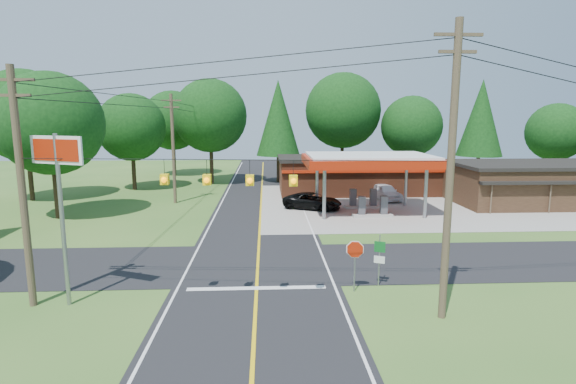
{
  "coord_description": "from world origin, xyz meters",
  "views": [
    {
      "loc": [
        0.49,
        -23.63,
        7.97
      ],
      "look_at": [
        2.0,
        7.0,
        2.8
      ],
      "focal_mm": 28.0,
      "sensor_mm": 36.0,
      "label": 1
    }
  ],
  "objects_px": {
    "big_stop_sign": "(59,178)",
    "octagonal_stop_sign": "(355,254)",
    "gas_canopy": "(369,162)",
    "sedan_car": "(385,192)",
    "suv_car": "(312,201)"
  },
  "relations": [
    {
      "from": "suv_car",
      "to": "gas_canopy",
      "type": "bearing_deg",
      "value": -82.54
    },
    {
      "from": "suv_car",
      "to": "octagonal_stop_sign",
      "type": "height_order",
      "value": "octagonal_stop_sign"
    },
    {
      "from": "octagonal_stop_sign",
      "to": "sedan_car",
      "type": "bearing_deg",
      "value": 71.72
    },
    {
      "from": "gas_canopy",
      "to": "suv_car",
      "type": "height_order",
      "value": "gas_canopy"
    },
    {
      "from": "gas_canopy",
      "to": "sedan_car",
      "type": "height_order",
      "value": "gas_canopy"
    },
    {
      "from": "big_stop_sign",
      "to": "octagonal_stop_sign",
      "type": "bearing_deg",
      "value": 3.91
    },
    {
      "from": "gas_canopy",
      "to": "octagonal_stop_sign",
      "type": "bearing_deg",
      "value": -104.7
    },
    {
      "from": "sedan_car",
      "to": "octagonal_stop_sign",
      "type": "distance_m",
      "value": 23.93
    },
    {
      "from": "sedan_car",
      "to": "octagonal_stop_sign",
      "type": "bearing_deg",
      "value": -121.75
    },
    {
      "from": "suv_car",
      "to": "octagonal_stop_sign",
      "type": "relative_size",
      "value": 2.09
    },
    {
      "from": "sedan_car",
      "to": "big_stop_sign",
      "type": "distance_m",
      "value": 31.26
    },
    {
      "from": "sedan_car",
      "to": "big_stop_sign",
      "type": "xyz_separation_m",
      "value": [
        -20.0,
        -23.56,
        4.71
      ]
    },
    {
      "from": "big_stop_sign",
      "to": "octagonal_stop_sign",
      "type": "height_order",
      "value": "big_stop_sign"
    },
    {
      "from": "big_stop_sign",
      "to": "octagonal_stop_sign",
      "type": "xyz_separation_m",
      "value": [
        12.5,
        0.86,
        -3.67
      ]
    },
    {
      "from": "octagonal_stop_sign",
      "to": "big_stop_sign",
      "type": "bearing_deg",
      "value": -176.09
    }
  ]
}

